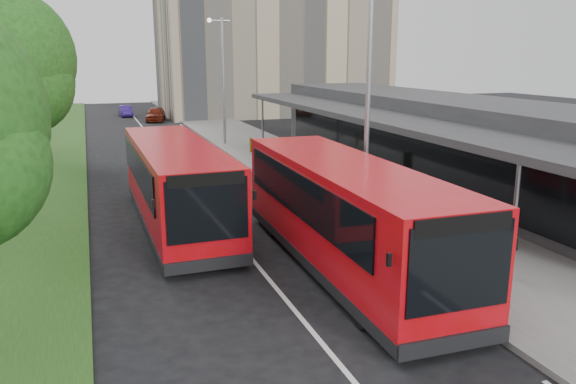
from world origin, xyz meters
The scene contains 17 objects.
ground centered at (0.00, 0.00, 0.00)m, with size 120.00×120.00×0.00m, color black.
pavement centered at (6.00, 20.00, 0.07)m, with size 5.00×80.00×0.15m, color slate.
grass_verge centered at (-7.00, 20.00, 0.05)m, with size 5.00×80.00×0.10m, color #204717.
lane_centre_line centered at (0.00, 15.00, 0.01)m, with size 0.12×70.00×0.01m, color silver.
kerb_dashes centered at (3.30, 19.00, 0.01)m, with size 0.12×56.00×0.01m.
office_block centered at (14.00, 42.00, 9.00)m, with size 22.00×12.00×18.00m, color tan.
station_building centered at (10.86, 8.00, 2.04)m, with size 7.70×26.00×4.00m.
tree_mid centered at (-7.01, 9.05, 5.36)m, with size 5.17×5.17×8.31m.
tree_far centered at (-7.01, 21.05, 4.91)m, with size 4.73×4.73×7.60m.
lamp_post_near centered at (4.12, 2.00, 4.72)m, with size 1.44×0.28×8.00m.
lamp_post_far centered at (4.12, 22.00, 4.72)m, with size 1.44×0.28×8.00m.
bus_main centered at (2.26, -0.60, 1.54)m, with size 2.93×10.65×3.00m.
bus_second centered at (-1.53, 5.02, 1.49)m, with size 2.79×10.30×2.90m.
litter_bin centered at (5.80, 10.58, 0.59)m, with size 0.49×0.49×0.87m, color #352615.
bollard centered at (4.90, 18.23, 0.58)m, with size 0.14×0.14×0.86m, color yellow.
car_near centered at (1.58, 37.97, 0.65)m, with size 1.54×3.84×1.31m, color #631B0E.
car_far centered at (-0.69, 43.26, 0.52)m, with size 1.11×3.18×1.05m, color navy.
Camera 1 is at (-4.21, -14.07, 5.83)m, focal length 35.00 mm.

